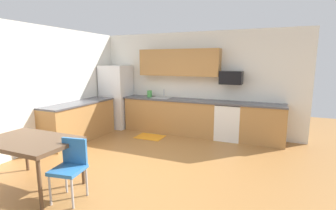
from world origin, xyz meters
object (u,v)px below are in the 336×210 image
at_px(dining_table, 30,143).
at_px(chair_near_table, 71,164).
at_px(kettle, 150,94).
at_px(microwave, 231,78).
at_px(refrigerator, 117,97).
at_px(oven_range, 229,121).

bearing_deg(dining_table, chair_near_table, 0.35).
bearing_deg(chair_near_table, kettle, 100.35).
height_order(microwave, chair_near_table, microwave).
distance_m(refrigerator, microwave, 3.33).
bearing_deg(microwave, dining_table, -121.85).
xyz_separation_m(refrigerator, oven_range, (3.27, 0.08, -0.45)).
height_order(chair_near_table, kettle, kettle).
height_order(dining_table, kettle, kettle).
xyz_separation_m(dining_table, kettle, (0.11, 3.72, 0.31)).
relative_size(dining_table, kettle, 7.00).
bearing_deg(microwave, refrigerator, -176.85).
bearing_deg(oven_range, dining_table, -122.54).
bearing_deg(dining_table, microwave, 58.15).
relative_size(oven_range, kettle, 4.55).
bearing_deg(oven_range, refrigerator, -178.60).
bearing_deg(microwave, chair_near_table, -112.46).
xyz_separation_m(refrigerator, chair_near_table, (1.71, -3.59, -0.40)).
bearing_deg(refrigerator, kettle, 7.17).
height_order(refrigerator, dining_table, refrigerator).
distance_m(dining_table, chair_near_table, 0.81).
relative_size(microwave, kettle, 2.70).
height_order(refrigerator, chair_near_table, refrigerator).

